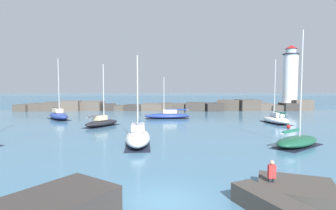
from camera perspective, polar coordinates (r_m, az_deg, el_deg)
ground_plane at (r=13.18m, az=-1.04°, el=-20.33°), size 600.00×600.00×0.00m
open_sea_beyond at (r=122.26m, az=-1.41°, el=1.21°), size 400.00×116.00×0.01m
breakwater_jetty at (r=62.40m, az=0.39°, el=-0.30°), size 69.57×7.12×2.59m
lighthouse at (r=70.99m, az=25.06°, el=4.65°), size 4.53×4.53×15.77m
foreground_rocks at (r=11.41m, az=-3.83°, el=-21.39°), size 15.38×8.41×1.39m
sailboat_moored_0 at (r=45.89m, az=-0.08°, el=-2.29°), size 8.06×2.66×7.26m
sailboat_moored_2 at (r=25.41m, az=-6.54°, el=-6.86°), size 2.75×7.43×8.36m
sailboat_moored_3 at (r=43.11m, az=22.41°, el=-2.86°), size 3.17×6.36×9.71m
sailboat_moored_4 at (r=48.64m, az=-22.74°, el=-2.09°), size 6.06×6.93×10.29m
sailboat_moored_5 at (r=37.93m, az=-14.26°, el=-3.67°), size 4.91×5.97×8.71m
sailboat_moored_6 at (r=27.06m, az=26.29°, el=-7.02°), size 6.19×5.47×10.64m
mooring_buoy_orange_near at (r=38.32m, az=24.76°, el=-4.29°), size 0.51×0.51×0.71m
person_on_rocks at (r=14.62m, az=21.64°, el=-14.04°), size 0.36×0.23×1.74m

